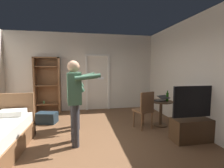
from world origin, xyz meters
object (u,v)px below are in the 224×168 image
object	(u,v)px
laptop	(161,99)
tv_flatscreen	(196,125)
bottle_on_table	(167,97)
bookshelf	(48,83)
wooden_chair	(145,108)
suitcase_dark	(47,118)
side_table	(161,109)
person_striped_shirt	(76,90)
person_blue_shirt	(75,96)

from	to	relation	value
laptop	tv_flatscreen	bearing A→B (deg)	-70.48
tv_flatscreen	bottle_on_table	distance (m)	1.04
bookshelf	wooden_chair	distance (m)	3.54
bookshelf	suitcase_dark	world-z (taller)	bookshelf
bottle_on_table	suitcase_dark	distance (m)	3.50
suitcase_dark	bookshelf	bearing A→B (deg)	113.10
bottle_on_table	suitcase_dark	xyz separation A→B (m)	(-3.32, 0.89, -0.67)
side_table	person_striped_shirt	size ratio (longest dim) A/B	0.40
bookshelf	bottle_on_table	bearing A→B (deg)	-30.19
laptop	bottle_on_table	xyz separation A→B (m)	(0.16, -0.04, 0.07)
bookshelf	person_blue_shirt	distance (m)	2.82
bookshelf	bottle_on_table	distance (m)	4.04
bookshelf	person_blue_shirt	bearing A→B (deg)	-68.03
bottle_on_table	person_striped_shirt	bearing A→B (deg)	172.06
laptop	wooden_chair	bearing A→B (deg)	-169.19
wooden_chair	side_table	bearing A→B (deg)	14.67
tv_flatscreen	wooden_chair	bearing A→B (deg)	135.02
bookshelf	side_table	distance (m)	3.92
bottle_on_table	wooden_chair	size ratio (longest dim) A/B	0.29
side_table	wooden_chair	xyz separation A→B (m)	(-0.53, -0.14, 0.07)
tv_flatscreen	person_blue_shirt	world-z (taller)	person_blue_shirt
bookshelf	wooden_chair	bearing A→B (deg)	-36.58
bookshelf	suitcase_dark	size ratio (longest dim) A/B	3.48
laptop	person_blue_shirt	world-z (taller)	person_blue_shirt
wooden_chair	suitcase_dark	size ratio (longest dim) A/B	1.73
side_table	person_striped_shirt	xyz separation A→B (m)	(-2.30, 0.26, 0.55)
wooden_chair	suitcase_dark	distance (m)	2.83
wooden_chair	person_blue_shirt	xyz separation A→B (m)	(-1.76, -0.52, 0.48)
person_striped_shirt	wooden_chair	bearing A→B (deg)	-12.76
wooden_chair	person_striped_shirt	size ratio (longest dim) A/B	0.57
side_table	laptop	world-z (taller)	laptop
laptop	bottle_on_table	bearing A→B (deg)	-14.10
side_table	bottle_on_table	bearing A→B (deg)	-29.74
side_table	suitcase_dark	distance (m)	3.29
laptop	bottle_on_table	size ratio (longest dim) A/B	1.43
laptop	bottle_on_table	distance (m)	0.18
side_table	suitcase_dark	xyz separation A→B (m)	(-3.18, 0.81, -0.32)
bottle_on_table	person_striped_shirt	size ratio (longest dim) A/B	0.17
wooden_chair	person_blue_shirt	bearing A→B (deg)	-163.41
laptop	wooden_chair	size ratio (longest dim) A/B	0.42
wooden_chair	person_striped_shirt	distance (m)	1.87
side_table	laptop	size ratio (longest dim) A/B	1.69
wooden_chair	bottle_on_table	bearing A→B (deg)	5.06
wooden_chair	suitcase_dark	bearing A→B (deg)	160.29
laptop	person_striped_shirt	world-z (taller)	person_striped_shirt
tv_flatscreen	wooden_chair	xyz separation A→B (m)	(-0.85, 0.85, 0.19)
person_blue_shirt	suitcase_dark	world-z (taller)	person_blue_shirt
bottle_on_table	wooden_chair	xyz separation A→B (m)	(-0.67, -0.06, -0.28)
tv_flatscreen	person_blue_shirt	bearing A→B (deg)	172.80
bottle_on_table	suitcase_dark	bearing A→B (deg)	165.02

